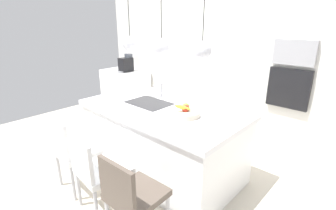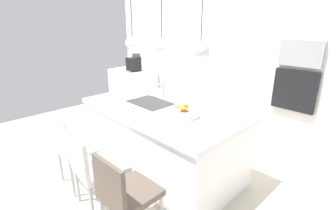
{
  "view_description": "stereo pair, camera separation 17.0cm",
  "coord_description": "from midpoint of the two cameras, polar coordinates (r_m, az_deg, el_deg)",
  "views": [
    {
      "loc": [
        1.97,
        -2.03,
        1.88
      ],
      "look_at": [
        0.1,
        0.0,
        0.93
      ],
      "focal_mm": 26.26,
      "sensor_mm": 36.0,
      "label": 1
    },
    {
      "loc": [
        2.09,
        -1.91,
        1.88
      ],
      "look_at": [
        0.1,
        0.0,
        0.93
      ],
      "focal_mm": 26.26,
      "sensor_mm": 36.0,
      "label": 2
    }
  ],
  "objects": [
    {
      "name": "chair_middle",
      "position": [
        2.63,
        -17.97,
        -13.79
      ],
      "size": [
        0.51,
        0.51,
        0.87
      ],
      "color": "white",
      "rests_on": "ground"
    },
    {
      "name": "faucet",
      "position": [
        3.26,
        -3.27,
        3.73
      ],
      "size": [
        0.02,
        0.17,
        0.22
      ],
      "color": "silver",
      "rests_on": "kitchen_island"
    },
    {
      "name": "chair_near",
      "position": [
        3.03,
        -22.92,
        -9.48
      ],
      "size": [
        0.45,
        0.43,
        0.9
      ],
      "color": "white",
      "rests_on": "ground"
    },
    {
      "name": "pendant_light_right",
      "position": [
        2.48,
        5.95,
        12.5
      ],
      "size": [
        0.19,
        0.19,
        0.79
      ],
      "color": "silver"
    },
    {
      "name": "sink_basin",
      "position": [
        3.17,
        -5.98,
        0.39
      ],
      "size": [
        0.56,
        0.4,
        0.02
      ],
      "primitive_type": "cube",
      "color": "#2D2D30",
      "rests_on": "kitchen_island"
    },
    {
      "name": "kitchen_island",
      "position": [
        3.18,
        -2.89,
        -7.97
      ],
      "size": [
        2.03,
        1.11,
        0.88
      ],
      "color": "white",
      "rests_on": "ground"
    },
    {
      "name": "floor",
      "position": [
        3.4,
        -2.76,
        -14.64
      ],
      "size": [
        6.6,
        6.6,
        0.0
      ],
      "primitive_type": "plane",
      "color": "beige",
      "rests_on": "ground"
    },
    {
      "name": "microwave",
      "position": [
        3.73,
        26.15,
        10.91
      ],
      "size": [
        0.54,
        0.08,
        0.34
      ],
      "primitive_type": "cube",
      "color": "#9E9EA3",
      "rests_on": "back_wall"
    },
    {
      "name": "back_wall",
      "position": [
        4.19,
        13.45,
        10.51
      ],
      "size": [
        6.0,
        0.1,
        2.6
      ],
      "primitive_type": "cube",
      "color": "silver",
      "rests_on": "ground"
    },
    {
      "name": "side_counter",
      "position": [
        5.69,
        -10.73,
        3.68
      ],
      "size": [
        1.1,
        0.6,
        0.82
      ],
      "primitive_type": "cube",
      "color": "white",
      "rests_on": "ground"
    },
    {
      "name": "coffee_machine",
      "position": [
        5.52,
        -10.61,
        9.29
      ],
      "size": [
        0.2,
        0.35,
        0.38
      ],
      "color": "black",
      "rests_on": "side_counter"
    },
    {
      "name": "chair_far",
      "position": [
        2.27,
        -10.78,
        -19.65
      ],
      "size": [
        0.45,
        0.47,
        0.84
      ],
      "color": "brown",
      "rests_on": "ground"
    },
    {
      "name": "fruit_bowl",
      "position": [
        2.71,
        2.45,
        -1.68
      ],
      "size": [
        0.3,
        0.3,
        0.16
      ],
      "color": "beige",
      "rests_on": "kitchen_island"
    },
    {
      "name": "oven",
      "position": [
        3.82,
        25.07,
        3.51
      ],
      "size": [
        0.56,
        0.08,
        0.56
      ],
      "primitive_type": "cube",
      "color": "black",
      "rests_on": "back_wall"
    },
    {
      "name": "pendant_light_left",
      "position": [
        3.27,
        -10.33,
        13.86
      ],
      "size": [
        0.19,
        0.19,
        0.79
      ],
      "color": "silver"
    },
    {
      "name": "pendant_light_center",
      "position": [
        2.85,
        -3.29,
        13.4
      ],
      "size": [
        0.19,
        0.19,
        0.79
      ],
      "color": "silver"
    }
  ]
}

